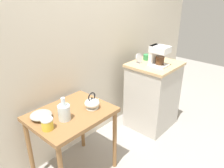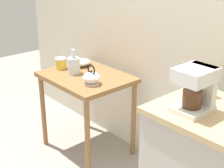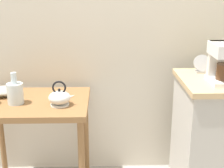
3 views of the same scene
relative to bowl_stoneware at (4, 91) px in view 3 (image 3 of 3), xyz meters
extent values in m
cube|color=beige|center=(0.98, 0.29, 0.61)|extent=(4.40, 0.10, 2.80)
cube|color=olive|center=(0.24, -0.12, -0.05)|extent=(0.77, 0.61, 0.04)
cylinder|color=olive|center=(-0.10, 0.14, -0.43)|extent=(0.04, 0.04, 0.72)
cylinder|color=olive|center=(0.59, 0.14, -0.43)|extent=(0.04, 0.04, 0.72)
cube|color=#BCB7AD|center=(1.57, -0.23, -0.34)|extent=(0.60, 0.55, 0.90)
cylinder|color=#9E998C|center=(0.00, 0.00, -0.03)|extent=(0.09, 0.09, 0.01)
ellipsoid|color=#9E998C|center=(0.00, 0.00, 0.00)|extent=(0.20, 0.20, 0.05)
cylinder|color=white|center=(0.44, -0.21, -0.03)|extent=(0.13, 0.13, 0.01)
ellipsoid|color=white|center=(0.44, -0.21, 0.02)|extent=(0.15, 0.15, 0.09)
cone|color=white|center=(0.51, -0.21, 0.02)|extent=(0.07, 0.03, 0.05)
sphere|color=black|center=(0.44, -0.21, 0.08)|extent=(0.02, 0.02, 0.02)
torus|color=black|center=(0.44, -0.21, 0.09)|extent=(0.09, 0.01, 0.09)
cylinder|color=silver|center=(0.13, -0.17, 0.04)|extent=(0.11, 0.11, 0.14)
cylinder|color=silver|center=(0.13, -0.17, 0.15)|extent=(0.04, 0.04, 0.08)
cube|color=white|center=(1.50, -0.32, 0.16)|extent=(0.18, 0.22, 0.03)
cube|color=white|center=(1.50, -0.23, 0.28)|extent=(0.16, 0.05, 0.26)
cube|color=#B2B5BA|center=(1.44, -0.06, 0.16)|extent=(0.08, 0.06, 0.02)
cylinder|color=#B2B5BA|center=(1.44, -0.06, 0.22)|extent=(0.12, 0.05, 0.12)
cylinder|color=black|center=(1.44, -0.06, 0.22)|extent=(0.10, 0.04, 0.10)
camera|label=1|loc=(-0.87, -1.63, 1.10)|focal=35.66mm
camera|label=2|loc=(2.50, -1.81, 1.01)|focal=54.22mm
camera|label=3|loc=(0.74, -2.28, 0.76)|focal=51.90mm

